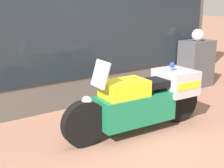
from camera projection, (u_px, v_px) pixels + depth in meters
ground_plane at (138, 141)px, 4.48m from camera, size 60.00×60.00×0.00m
window_display at (88, 77)px, 6.18m from camera, size 5.55×0.30×1.99m
paramedic_motorcycle at (145, 99)px, 4.72m from camera, size 2.42×0.65×1.17m
utility_cabinet at (196, 63)px, 7.18m from camera, size 0.74×0.50×1.06m
white_helmet at (198, 35)px, 6.90m from camera, size 0.27×0.27×0.27m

